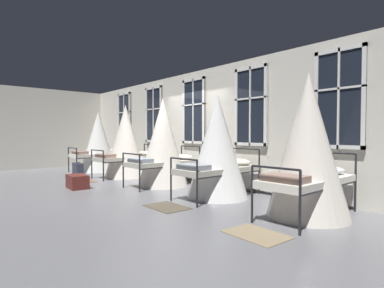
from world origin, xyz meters
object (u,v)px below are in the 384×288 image
object	(u,v)px
cot_first	(99,142)
suitcase_dark	(78,170)
cot_fifth	(308,147)
cot_second	(126,142)
cot_third	(163,143)
travel_trunk	(77,182)
cot_fourth	(217,147)

from	to	relation	value
cot_first	suitcase_dark	xyz separation A→B (m)	(1.15, -1.17, -0.81)
cot_fifth	suitcase_dark	distance (m)	7.00
cot_second	cot_third	xyz separation A→B (m)	(2.06, -0.05, 0.00)
cot_third	travel_trunk	bearing A→B (deg)	150.33
cot_third	suitcase_dark	bearing A→B (deg)	110.90
cot_first	cot_fourth	distance (m)	5.99
cot_second	travel_trunk	world-z (taller)	cot_second
cot_fourth	cot_fifth	xyz separation A→B (m)	(2.01, 0.00, 0.07)
cot_second	suitcase_dark	xyz separation A→B (m)	(-0.84, -1.18, -0.86)
cot_second	cot_fifth	xyz separation A→B (m)	(6.01, -0.04, 0.04)
travel_trunk	cot_fourth	bearing A→B (deg)	31.78
cot_fourth	travel_trunk	distance (m)	3.60
cot_fifth	travel_trunk	distance (m)	5.39
cot_third	cot_fifth	size ratio (longest dim) A/B	0.97
cot_third	cot_fourth	distance (m)	1.94
cot_first	suitcase_dark	world-z (taller)	cot_first
cot_fifth	travel_trunk	size ratio (longest dim) A/B	3.61
cot_first	cot_second	xyz separation A→B (m)	(1.99, 0.01, 0.05)
cot_second	travel_trunk	bearing A→B (deg)	-152.38
suitcase_dark	travel_trunk	bearing A→B (deg)	-14.74
cot_fourth	suitcase_dark	xyz separation A→B (m)	(-4.84, -1.14, -0.83)
cot_third	travel_trunk	distance (m)	2.29
cot_first	travel_trunk	xyz separation A→B (m)	(3.02, -1.88, -0.87)
suitcase_dark	cot_fourth	bearing A→B (deg)	19.06
cot_fourth	cot_second	bearing A→B (deg)	88.56
cot_fourth	travel_trunk	world-z (taller)	cot_fourth
cot_first	travel_trunk	bearing A→B (deg)	-121.98
cot_third	cot_fourth	xyz separation A→B (m)	(1.94, 0.01, -0.04)
cot_second	cot_fourth	world-z (taller)	cot_second
cot_second	cot_third	distance (m)	2.06
suitcase_dark	travel_trunk	distance (m)	2.00
cot_fifth	suitcase_dark	bearing A→B (deg)	98.46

